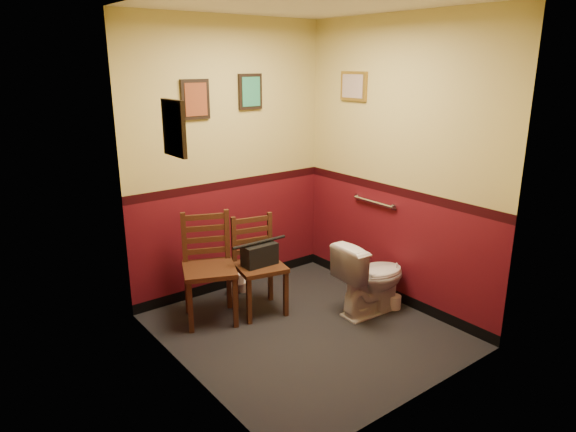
# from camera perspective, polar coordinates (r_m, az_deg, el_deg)

# --- Properties ---
(floor) EXTENTS (2.20, 2.40, 0.00)m
(floor) POSITION_cam_1_polar(r_m,az_deg,el_deg) (4.64, 1.92, -12.62)
(floor) COLOR black
(floor) RESTS_ON ground
(ceiling) EXTENTS (2.20, 2.40, 0.00)m
(ceiling) POSITION_cam_1_polar(r_m,az_deg,el_deg) (4.07, 2.32, 22.70)
(ceiling) COLOR silver
(ceiling) RESTS_ON ground
(wall_back) EXTENTS (2.20, 0.00, 2.70)m
(wall_back) POSITION_cam_1_polar(r_m,az_deg,el_deg) (5.12, -6.53, 6.20)
(wall_back) COLOR #530D15
(wall_back) RESTS_ON ground
(wall_front) EXTENTS (2.20, 0.00, 2.70)m
(wall_front) POSITION_cam_1_polar(r_m,az_deg,el_deg) (3.35, 15.29, 0.07)
(wall_front) COLOR #530D15
(wall_front) RESTS_ON ground
(wall_left) EXTENTS (0.00, 2.40, 2.70)m
(wall_left) POSITION_cam_1_polar(r_m,az_deg,el_deg) (3.57, -11.63, 1.37)
(wall_left) COLOR #530D15
(wall_left) RESTS_ON ground
(wall_right) EXTENTS (0.00, 2.40, 2.70)m
(wall_right) POSITION_cam_1_polar(r_m,az_deg,el_deg) (4.91, 12.10, 5.50)
(wall_right) COLOR #530D15
(wall_right) RESTS_ON ground
(grab_bar) EXTENTS (0.05, 0.56, 0.06)m
(grab_bar) POSITION_cam_1_polar(r_m,az_deg,el_deg) (5.14, 9.50, 1.55)
(grab_bar) COLOR silver
(grab_bar) RESTS_ON wall_right
(framed_print_back_a) EXTENTS (0.28, 0.04, 0.36)m
(framed_print_back_a) POSITION_cam_1_polar(r_m,az_deg,el_deg) (4.85, -10.26, 12.62)
(framed_print_back_a) COLOR black
(framed_print_back_a) RESTS_ON wall_back
(framed_print_back_b) EXTENTS (0.26, 0.04, 0.34)m
(framed_print_back_b) POSITION_cam_1_polar(r_m,az_deg,el_deg) (5.15, -4.21, 13.62)
(framed_print_back_b) COLOR black
(framed_print_back_b) RESTS_ON wall_back
(framed_print_left) EXTENTS (0.04, 0.30, 0.38)m
(framed_print_left) POSITION_cam_1_polar(r_m,az_deg,el_deg) (3.58, -12.53, 9.51)
(framed_print_left) COLOR black
(framed_print_left) RESTS_ON wall_left
(framed_print_right) EXTENTS (0.04, 0.34, 0.28)m
(framed_print_right) POSITION_cam_1_polar(r_m,az_deg,el_deg) (5.22, 7.30, 14.12)
(framed_print_right) COLOR olive
(framed_print_right) RESTS_ON wall_right
(toilet) EXTENTS (0.73, 0.44, 0.70)m
(toilet) POSITION_cam_1_polar(r_m,az_deg,el_deg) (4.88, 9.21, -6.76)
(toilet) COLOR white
(toilet) RESTS_ON floor
(toilet_brush) EXTENTS (0.13, 0.13, 0.47)m
(toilet_brush) POSITION_cam_1_polar(r_m,az_deg,el_deg) (5.10, 11.72, -9.23)
(toilet_brush) COLOR silver
(toilet_brush) RESTS_ON floor
(chair_left) EXTENTS (0.60, 0.60, 0.98)m
(chair_left) POSITION_cam_1_polar(r_m,az_deg,el_deg) (4.71, -8.79, -5.71)
(chair_left) COLOR #4D2917
(chair_left) RESTS_ON floor
(chair_right) EXTENTS (0.51, 0.51, 0.91)m
(chair_right) POSITION_cam_1_polar(r_m,az_deg,el_deg) (4.82, -3.33, -5.47)
(chair_right) COLOR #4D2917
(chair_right) RESTS_ON floor
(handbag) EXTENTS (0.32, 0.17, 0.24)m
(handbag) POSITION_cam_1_polar(r_m,az_deg,el_deg) (4.74, -3.17, -4.27)
(handbag) COLOR black
(handbag) RESTS_ON chair_right
(tp_stack) EXTENTS (0.25, 0.13, 0.21)m
(tp_stack) POSITION_cam_1_polar(r_m,az_deg,el_deg) (5.33, -5.58, -7.59)
(tp_stack) COLOR silver
(tp_stack) RESTS_ON floor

